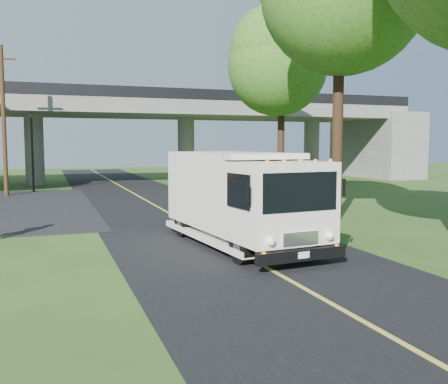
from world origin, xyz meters
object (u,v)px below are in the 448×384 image
step_van (240,196)px  utility_pole (4,120)px  tree_right_far (286,61)px  traffic_signal (32,143)px

step_van → utility_pole: bearing=106.9°
utility_pole → step_van: utility_pole is taller
tree_right_far → traffic_signal: bearing=157.9°
traffic_signal → step_van: size_ratio=0.74×
tree_right_far → step_van: 18.41m
traffic_signal → tree_right_far: bearing=-22.1°
utility_pole → traffic_signal: bearing=53.1°
utility_pole → step_van: bearing=-67.3°
traffic_signal → utility_pole: utility_pole is taller
tree_right_far → step_van: bearing=-121.0°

